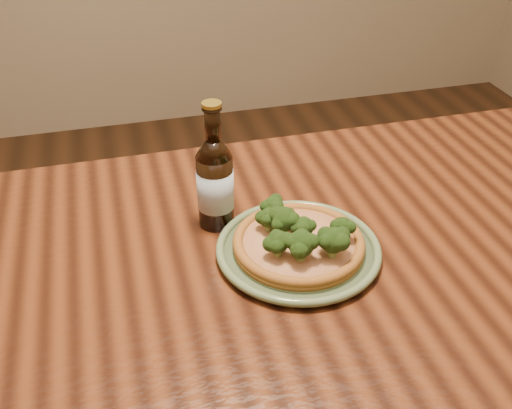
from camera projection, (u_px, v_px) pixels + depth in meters
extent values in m
cube|color=#4F2411|center=(251.00, 289.00, 0.96)|extent=(1.60, 0.90, 0.04)
cylinder|color=#4F2411|center=(476.00, 253.00, 1.63)|extent=(0.07, 0.07, 0.71)
cylinder|color=#5D704D|center=(298.00, 252.00, 1.00)|extent=(0.25, 0.25, 0.01)
torus|color=#5D704D|center=(298.00, 248.00, 0.99)|extent=(0.27, 0.27, 0.01)
torus|color=#5D704D|center=(298.00, 249.00, 0.99)|extent=(0.22, 0.22, 0.01)
cylinder|color=brown|center=(298.00, 246.00, 0.99)|extent=(0.22, 0.22, 0.01)
torus|color=brown|center=(299.00, 242.00, 0.98)|extent=(0.22, 0.22, 0.02)
cylinder|color=beige|center=(299.00, 242.00, 0.98)|extent=(0.18, 0.18, 0.01)
sphere|color=#2E5119|center=(278.00, 242.00, 0.94)|extent=(0.04, 0.04, 0.04)
sphere|color=#2E5119|center=(269.00, 218.00, 0.99)|extent=(0.05, 0.05, 0.03)
sphere|color=#2E5119|center=(333.00, 240.00, 0.93)|extent=(0.05, 0.05, 0.04)
sphere|color=#2E5119|center=(301.00, 243.00, 0.93)|extent=(0.05, 0.05, 0.04)
sphere|color=#2E5119|center=(284.00, 219.00, 0.98)|extent=(0.06, 0.06, 0.04)
sphere|color=#2E5119|center=(303.00, 227.00, 0.97)|extent=(0.04, 0.04, 0.03)
sphere|color=#2E5119|center=(273.00, 207.00, 1.01)|extent=(0.05, 0.05, 0.04)
sphere|color=#2E5119|center=(342.00, 227.00, 0.97)|extent=(0.05, 0.05, 0.03)
cylinder|color=black|center=(215.00, 191.00, 1.04)|extent=(0.06, 0.06, 0.14)
cone|color=black|center=(214.00, 148.00, 0.99)|extent=(0.06, 0.06, 0.03)
cylinder|color=black|center=(212.00, 123.00, 0.96)|extent=(0.03, 0.03, 0.06)
torus|color=black|center=(212.00, 109.00, 0.95)|extent=(0.03, 0.03, 0.01)
cylinder|color=#A58C33|center=(212.00, 104.00, 0.94)|extent=(0.03, 0.03, 0.01)
cylinder|color=silver|center=(215.00, 188.00, 1.03)|extent=(0.06, 0.06, 0.07)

